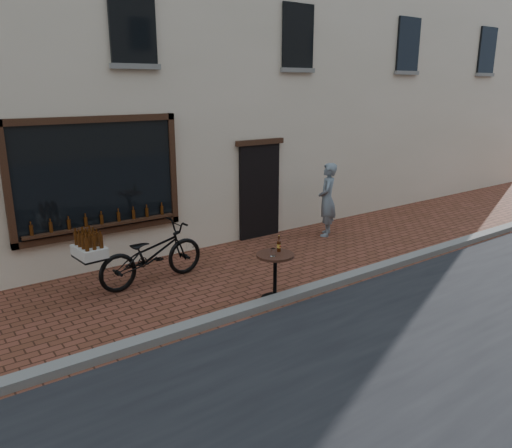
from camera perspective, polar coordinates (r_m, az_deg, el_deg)
ground at (r=8.37m, az=4.10°, el=-9.23°), size 90.00×90.00×0.00m
kerb at (r=8.48m, az=3.22°, el=-8.41°), size 90.00×0.25×0.12m
shop_building at (r=13.31m, az=-15.21°, el=21.49°), size 28.00×6.20×10.00m
cargo_bicycle at (r=9.26m, az=-12.06°, el=-3.36°), size 2.44×0.89×1.17m
bistro_table at (r=8.35m, az=2.21°, el=-4.94°), size 0.63×0.63×1.09m
pedestrian at (r=12.02m, az=8.14°, el=2.77°), size 0.76×0.74×1.76m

